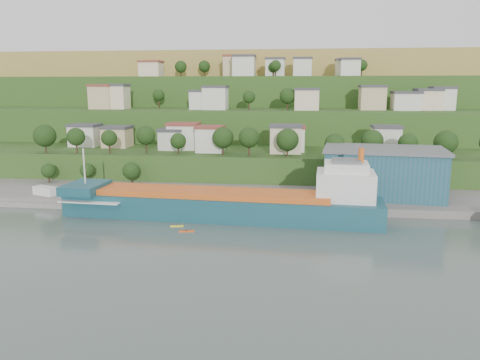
% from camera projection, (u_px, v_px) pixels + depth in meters
% --- Properties ---
extents(ground, '(500.00, 500.00, 0.00)m').
position_uv_depth(ground, '(230.00, 231.00, 101.04)').
color(ground, '#44534D').
rests_on(ground, ground).
extents(quay, '(220.00, 26.00, 4.00)m').
position_uv_depth(quay, '(318.00, 202.00, 125.91)').
color(quay, slate).
rests_on(quay, ground).
extents(pebble_beach, '(40.00, 18.00, 2.40)m').
position_uv_depth(pebble_beach, '(44.00, 200.00, 129.01)').
color(pebble_beach, slate).
rests_on(pebble_beach, ground).
extents(hillside, '(360.00, 210.77, 96.00)m').
position_uv_depth(hillside, '(272.00, 142.00, 265.24)').
color(hillside, '#284719').
rests_on(hillside, ground).
extents(cargo_ship_near, '(75.61, 16.25, 19.28)m').
position_uv_depth(cargo_ship_near, '(230.00, 205.00, 110.42)').
color(cargo_ship_near, '#154350').
rests_on(cargo_ship_near, ground).
extents(warehouse, '(32.94, 22.37, 12.80)m').
position_uv_depth(warehouse, '(383.00, 172.00, 124.22)').
color(warehouse, '#1D4E58').
rests_on(warehouse, quay).
extents(caravan, '(7.22, 4.96, 3.11)m').
position_uv_depth(caravan, '(45.00, 192.00, 125.77)').
color(caravan, white).
rests_on(caravan, pebble_beach).
extents(dinghy, '(4.37, 1.89, 0.85)m').
position_uv_depth(dinghy, '(70.00, 198.00, 123.72)').
color(dinghy, silver).
rests_on(dinghy, pebble_beach).
extents(kayak_orange, '(3.40, 1.27, 0.84)m').
position_uv_depth(kayak_orange, '(186.00, 231.00, 100.36)').
color(kayak_orange, '#DB4C13').
rests_on(kayak_orange, ground).
extents(kayak_yellow, '(3.03, 1.19, 0.75)m').
position_uv_depth(kayak_yellow, '(177.00, 225.00, 104.21)').
color(kayak_yellow, yellow).
rests_on(kayak_yellow, ground).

